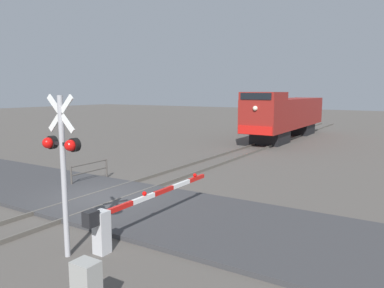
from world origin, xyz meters
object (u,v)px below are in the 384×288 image
locomotive (286,115)px  crossing_signal (62,158)px  crossing_gate (121,216)px  guard_railing (90,170)px

locomotive → crossing_signal: 26.81m
crossing_signal → crossing_gate: bearing=65.4°
locomotive → crossing_gate: locomotive is taller
crossing_signal → guard_railing: (-5.52, 5.87, -2.00)m
crossing_gate → guard_railing: (-6.15, 4.49, -0.18)m
locomotive → crossing_signal: size_ratio=3.59×
crossing_gate → guard_railing: crossing_gate is taller
locomotive → crossing_gate: size_ratio=2.58×
crossing_gate → crossing_signal: bearing=-114.6°
locomotive → guard_railing: size_ratio=6.68×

